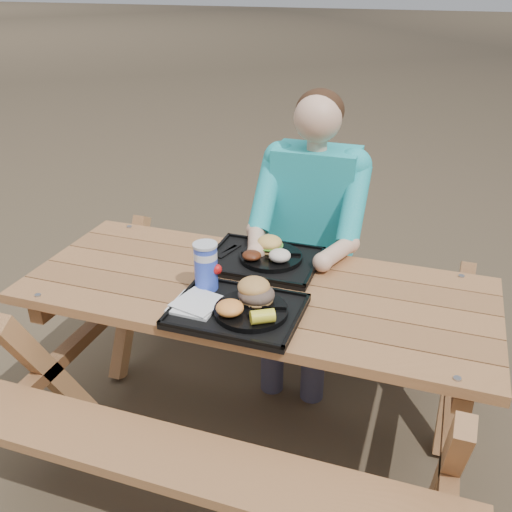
% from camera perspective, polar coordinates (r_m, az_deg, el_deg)
% --- Properties ---
extents(ground, '(60.00, 60.00, 0.00)m').
position_cam_1_polar(ground, '(2.66, 0.00, -17.19)').
color(ground, '#999999').
rests_on(ground, ground).
extents(picnic_table, '(1.80, 1.49, 0.75)m').
position_cam_1_polar(picnic_table, '(2.41, 0.00, -10.77)').
color(picnic_table, '#999999').
rests_on(picnic_table, ground).
extents(tray_near, '(0.45, 0.35, 0.02)m').
position_cam_1_polar(tray_near, '(2.03, -1.92, -5.62)').
color(tray_near, black).
rests_on(tray_near, picnic_table).
extents(tray_far, '(0.45, 0.35, 0.02)m').
position_cam_1_polar(tray_far, '(2.37, 0.73, -0.52)').
color(tray_far, black).
rests_on(tray_far, picnic_table).
extents(plate_near, '(0.26, 0.26, 0.02)m').
position_cam_1_polar(plate_near, '(1.99, -0.49, -5.49)').
color(plate_near, black).
rests_on(plate_near, tray_near).
extents(plate_far, '(0.26, 0.26, 0.02)m').
position_cam_1_polar(plate_far, '(2.36, 1.51, -0.09)').
color(plate_far, black).
rests_on(plate_far, tray_far).
extents(napkin_stack, '(0.17, 0.17, 0.02)m').
position_cam_1_polar(napkin_stack, '(2.05, -6.13, -4.79)').
color(napkin_stack, silver).
rests_on(napkin_stack, tray_near).
extents(soda_cup, '(0.09, 0.09, 0.17)m').
position_cam_1_polar(soda_cup, '(2.12, -5.03, -1.15)').
color(soda_cup, blue).
rests_on(soda_cup, tray_near).
extents(condiment_bbq, '(0.05, 0.05, 0.03)m').
position_cam_1_polar(condiment_bbq, '(2.12, -0.73, -3.24)').
color(condiment_bbq, black).
rests_on(condiment_bbq, tray_near).
extents(condiment_mustard, '(0.05, 0.05, 0.03)m').
position_cam_1_polar(condiment_mustard, '(2.09, 0.77, -3.67)').
color(condiment_mustard, gold).
rests_on(condiment_mustard, tray_near).
extents(sandwich, '(0.12, 0.12, 0.13)m').
position_cam_1_polar(sandwich, '(2.00, 0.03, -2.91)').
color(sandwich, '#C48845').
rests_on(sandwich, plate_near).
extents(mac_cheese, '(0.10, 0.10, 0.05)m').
position_cam_1_polar(mac_cheese, '(1.95, -2.64, -5.21)').
color(mac_cheese, '#FFA043').
rests_on(mac_cheese, plate_near).
extents(corn_cob, '(0.11, 0.11, 0.05)m').
position_cam_1_polar(corn_cob, '(1.90, 0.66, -6.07)').
color(corn_cob, yellow).
rests_on(corn_cob, plate_near).
extents(cutlery_far, '(0.06, 0.15, 0.01)m').
position_cam_1_polar(cutlery_far, '(2.42, -2.71, 0.50)').
color(cutlery_far, black).
rests_on(cutlery_far, tray_far).
extents(burger, '(0.11, 0.11, 0.10)m').
position_cam_1_polar(burger, '(2.37, 1.35, 1.65)').
color(burger, '#EDB253').
rests_on(burger, plate_far).
extents(baked_beans, '(0.08, 0.08, 0.04)m').
position_cam_1_polar(baked_beans, '(2.31, -0.43, 0.06)').
color(baked_beans, '#532310').
rests_on(baked_beans, plate_far).
extents(potato_salad, '(0.09, 0.09, 0.05)m').
position_cam_1_polar(potato_salad, '(2.29, 2.39, 0.04)').
color(potato_salad, beige).
rests_on(potato_salad, plate_far).
extents(diner, '(0.48, 0.84, 1.28)m').
position_cam_1_polar(diner, '(2.76, 5.62, 0.76)').
color(diner, '#1CC4B0').
rests_on(diner, ground).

